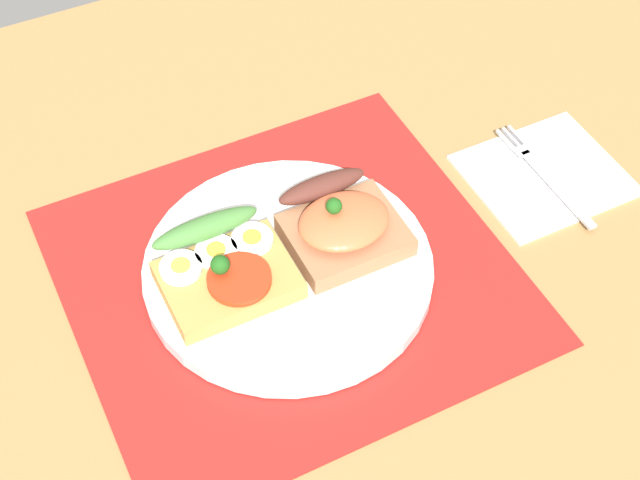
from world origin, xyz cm
name	(u,v)px	position (x,y,z in cm)	size (l,w,h in cm)	color
ground_plane	(289,287)	(0.00, 0.00, -1.60)	(120.00, 90.00, 3.20)	#9F7543
placemat	(289,275)	(0.00, 0.00, 0.15)	(36.39, 34.13, 0.30)	#A1201B
plate	(288,269)	(0.00, 0.00, 0.96)	(24.52, 24.52, 1.33)	white
sandwich_egg_tomato	(223,267)	(-5.35, 1.01, 3.02)	(10.64, 9.47, 3.95)	#B68C45
sandwich_salmon	(342,225)	(5.32, 0.44, 3.43)	(9.61, 9.54, 5.08)	#9C6946
napkin	(547,176)	(26.45, -0.30, 0.30)	(13.90, 12.22, 0.60)	white
fork	(543,172)	(26.04, -0.11, 0.76)	(1.62, 14.21, 0.32)	#B7B7BC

